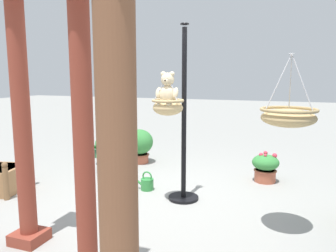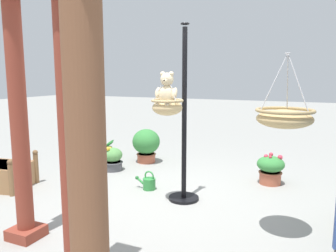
% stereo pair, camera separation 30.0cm
% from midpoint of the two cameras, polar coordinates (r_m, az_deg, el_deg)
% --- Properties ---
extents(ground_plane, '(40.00, 40.00, 0.00)m').
position_cam_midpoint_polar(ground_plane, '(4.98, 1.84, -12.38)').
color(ground_plane, gray).
extents(display_pole_central, '(0.44, 0.44, 2.49)m').
position_cam_midpoint_polar(display_pole_central, '(4.74, 4.60, -3.65)').
color(display_pole_central, black).
rests_on(display_pole_central, ground).
extents(hanging_basket_with_teddy, '(0.44, 0.44, 0.56)m').
position_cam_midpoint_polar(hanging_basket_with_teddy, '(4.46, 1.80, 3.39)').
color(hanging_basket_with_teddy, tan).
extents(teddy_bear, '(0.32, 0.28, 0.46)m').
position_cam_midpoint_polar(teddy_bear, '(4.43, 1.71, 5.98)').
color(teddy_bear, beige).
extents(hanging_basket_left_high, '(0.61, 0.61, 0.78)m').
position_cam_midpoint_polar(hanging_basket_left_high, '(3.74, 21.62, 1.37)').
color(hanging_basket_left_high, tan).
extents(greenhouse_pillar_left, '(0.31, 0.31, 2.52)m').
position_cam_midpoint_polar(greenhouse_pillar_left, '(2.76, -13.66, -3.70)').
color(greenhouse_pillar_left, brown).
rests_on(greenhouse_pillar_left, ground).
extents(greenhouse_pillar_right, '(0.43, 0.43, 2.79)m').
position_cam_midpoint_polar(greenhouse_pillar_right, '(1.91, -9.52, -4.92)').
color(greenhouse_pillar_right, brown).
rests_on(greenhouse_pillar_right, ground).
extents(greenhouse_pillar_far_back, '(0.35, 0.35, 2.68)m').
position_cam_midpoint_polar(greenhouse_pillar_far_back, '(3.78, -22.21, 0.44)').
color(greenhouse_pillar_far_back, brown).
rests_on(greenhouse_pillar_far_back, ground).
extents(wooden_planter_box, '(1.10, 0.90, 0.56)m').
position_cam_midpoint_polar(wooden_planter_box, '(5.97, -25.69, -7.48)').
color(wooden_planter_box, '#9E7047').
rests_on(wooden_planter_box, ground).
extents(potted_plant_fern_front, '(0.39, 0.39, 0.48)m').
position_cam_midpoint_polar(potted_plant_fern_front, '(6.38, -8.22, -5.66)').
color(potted_plant_fern_front, '#4C4C51').
rests_on(potted_plant_fern_front, ground).
extents(potted_plant_flowering_red, '(0.46, 0.44, 0.36)m').
position_cam_midpoint_polar(potted_plant_flowering_red, '(7.60, -9.68, -3.98)').
color(potted_plant_flowering_red, '#2D5638').
rests_on(potted_plant_flowering_red, ground).
extents(potted_plant_tall_leafy, '(0.45, 0.45, 0.51)m').
position_cam_midpoint_polar(potted_plant_tall_leafy, '(5.84, 18.66, -6.98)').
color(potted_plant_tall_leafy, '#AD563D').
rests_on(potted_plant_tall_leafy, ground).
extents(potted_plant_small_succulent, '(0.57, 0.57, 0.70)m').
position_cam_midpoint_polar(potted_plant_small_succulent, '(6.87, -2.53, -3.14)').
color(potted_plant_small_succulent, '#AD563D').
rests_on(potted_plant_small_succulent, ground).
extents(watering_can, '(0.35, 0.20, 0.30)m').
position_cam_midpoint_polar(watering_can, '(5.32, -1.72, -9.80)').
color(watering_can, '#338C3F').
rests_on(watering_can, ground).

